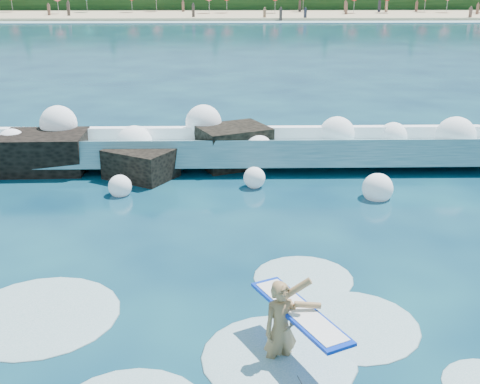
% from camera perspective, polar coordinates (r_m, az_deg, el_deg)
% --- Properties ---
extents(ground, '(200.00, 200.00, 0.00)m').
position_cam_1_polar(ground, '(11.69, -7.25, -8.97)').
color(ground, '#07213E').
rests_on(ground, ground).
extents(beach, '(140.00, 20.00, 0.40)m').
position_cam_1_polar(beach, '(88.35, -2.12, 16.45)').
color(beach, tan).
rests_on(beach, ground).
extents(wet_band, '(140.00, 5.00, 0.08)m').
position_cam_1_polar(wet_band, '(77.38, -2.23, 15.83)').
color(wet_band, silver).
rests_on(wet_band, ground).
extents(breaking_wave, '(16.12, 2.60, 1.39)m').
position_cam_1_polar(breaking_wave, '(18.79, -0.48, 4.10)').
color(breaking_wave, teal).
rests_on(breaking_wave, ground).
extents(rock_cluster, '(8.21, 3.44, 1.43)m').
position_cam_1_polar(rock_cluster, '(18.56, -10.22, 3.47)').
color(rock_cluster, black).
rests_on(rock_cluster, ground).
extents(surfer_with_board, '(1.40, 2.79, 1.59)m').
position_cam_1_polar(surfer_with_board, '(9.40, 4.30, -12.52)').
color(surfer_with_board, '#AA7F4F').
rests_on(surfer_with_board, ground).
extents(wave_spray, '(14.55, 4.70, 1.94)m').
position_cam_1_polar(wave_spray, '(18.48, 0.61, 5.03)').
color(wave_spray, white).
rests_on(wave_spray, ground).
extents(surf_foam, '(9.22, 6.06, 0.14)m').
position_cam_1_polar(surf_foam, '(10.20, -3.42, -13.53)').
color(surf_foam, silver).
rests_on(surf_foam, ground).
extents(beachgoers, '(105.62, 13.14, 1.93)m').
position_cam_1_polar(beachgoers, '(84.48, 2.60, 16.86)').
color(beachgoers, '#3F332D').
rests_on(beachgoers, ground).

